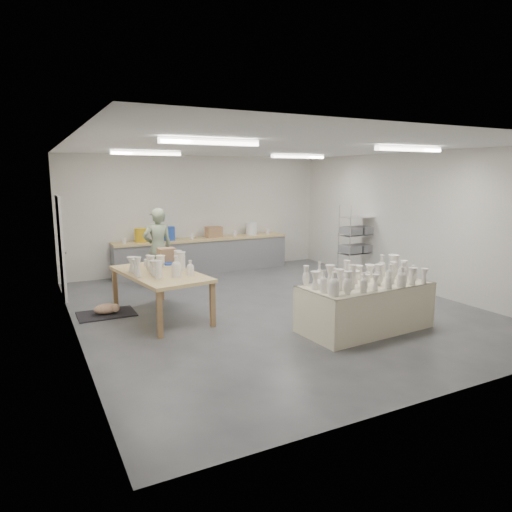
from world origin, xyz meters
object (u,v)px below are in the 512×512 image
work_table (160,271)px  potter (158,248)px  red_stool (156,274)px  drying_table (365,304)px

work_table → potter: (0.51, 2.05, 0.08)m
red_stool → potter: bearing=-90.0°
potter → red_stool: size_ratio=5.33×
drying_table → red_stool: bearing=112.4°
drying_table → work_table: (-2.76, 2.27, 0.39)m
work_table → potter: bearing=67.3°
work_table → red_stool: 2.44m
potter → red_stool: bearing=-89.2°
drying_table → potter: bearing=113.8°
potter → red_stool: potter is taller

